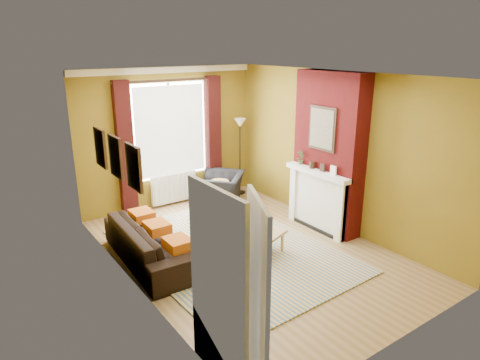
{
  "coord_description": "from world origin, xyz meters",
  "views": [
    {
      "loc": [
        -3.73,
        -5.06,
        3.23
      ],
      "look_at": [
        0.0,
        0.25,
        1.15
      ],
      "focal_mm": 32.0,
      "sensor_mm": 36.0,
      "label": 1
    }
  ],
  "objects_px": {
    "sofa": "(151,242)",
    "wicker_stool": "(220,192)",
    "armchair": "(220,189)",
    "floor_lamp": "(240,135)",
    "coffee_table": "(247,230)"
  },
  "relations": [
    {
      "from": "sofa",
      "to": "armchair",
      "type": "height_order",
      "value": "armchair"
    },
    {
      "from": "sofa",
      "to": "coffee_table",
      "type": "bearing_deg",
      "value": -107.61
    },
    {
      "from": "sofa",
      "to": "wicker_stool",
      "type": "relative_size",
      "value": 4.44
    },
    {
      "from": "armchair",
      "to": "wicker_stool",
      "type": "relative_size",
      "value": 2.1
    },
    {
      "from": "armchair",
      "to": "coffee_table",
      "type": "bearing_deg",
      "value": 25.95
    },
    {
      "from": "armchair",
      "to": "floor_lamp",
      "type": "distance_m",
      "value": 1.3
    },
    {
      "from": "coffee_table",
      "to": "sofa",
      "type": "bearing_deg",
      "value": 141.06
    },
    {
      "from": "armchair",
      "to": "floor_lamp",
      "type": "relative_size",
      "value": 0.6
    },
    {
      "from": "coffee_table",
      "to": "wicker_stool",
      "type": "distance_m",
      "value": 2.24
    },
    {
      "from": "wicker_stool",
      "to": "floor_lamp",
      "type": "height_order",
      "value": "floor_lamp"
    },
    {
      "from": "floor_lamp",
      "to": "coffee_table",
      "type": "bearing_deg",
      "value": -122.61
    },
    {
      "from": "armchair",
      "to": "floor_lamp",
      "type": "height_order",
      "value": "floor_lamp"
    },
    {
      "from": "sofa",
      "to": "wicker_stool",
      "type": "height_order",
      "value": "sofa"
    },
    {
      "from": "armchair",
      "to": "floor_lamp",
      "type": "bearing_deg",
      "value": 161.3
    },
    {
      "from": "wicker_stool",
      "to": "floor_lamp",
      "type": "bearing_deg",
      "value": 19.22
    }
  ]
}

